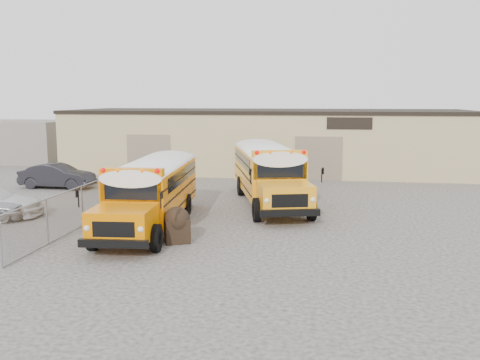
# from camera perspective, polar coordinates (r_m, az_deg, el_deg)

# --- Properties ---
(ground) EXTENTS (120.00, 120.00, 0.00)m
(ground) POSITION_cam_1_polar(r_m,az_deg,el_deg) (22.62, -2.46, -5.51)
(ground) COLOR #32312E
(ground) RESTS_ON ground
(warehouse) EXTENTS (30.20, 10.20, 4.67)m
(warehouse) POSITION_cam_1_polar(r_m,az_deg,el_deg) (41.83, 2.97, 4.34)
(warehouse) COLOR tan
(warehouse) RESTS_ON ground
(chainlink_fence) EXTENTS (0.07, 18.07, 1.81)m
(chainlink_fence) POSITION_cam_1_polar(r_m,az_deg,el_deg) (27.00, -13.77, -1.47)
(chainlink_fence) COLOR gray
(chainlink_fence) RESTS_ON ground
(distant_building_left) EXTENTS (8.00, 6.00, 3.60)m
(distant_building_left) POSITION_cam_1_polar(r_m,az_deg,el_deg) (51.00, -22.23, 3.85)
(distant_building_left) COLOR gray
(distant_building_left) RESTS_ON ground
(school_bus_left) EXTENTS (3.26, 10.24, 2.95)m
(school_bus_left) POSITION_cam_1_polar(r_m,az_deg,el_deg) (29.70, -6.58, 1.21)
(school_bus_left) COLOR orange
(school_bus_left) RESTS_ON ground
(school_bus_right) EXTENTS (5.35, 11.10, 3.16)m
(school_bus_right) POSITION_cam_1_polar(r_m,az_deg,el_deg) (35.01, 1.35, 2.60)
(school_bus_right) COLOR #FFA018
(school_bus_right) RESTS_ON ground
(tarp_bundle) EXTENTS (1.21, 1.16, 1.41)m
(tarp_bundle) POSITION_cam_1_polar(r_m,az_deg,el_deg) (20.93, -6.75, -4.70)
(tarp_bundle) COLOR black
(tarp_bundle) RESTS_ON ground
(car_dark) EXTENTS (4.68, 1.74, 1.53)m
(car_dark) POSITION_cam_1_polar(r_m,az_deg,el_deg) (35.20, -18.90, 0.42)
(car_dark) COLOR black
(car_dark) RESTS_ON ground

